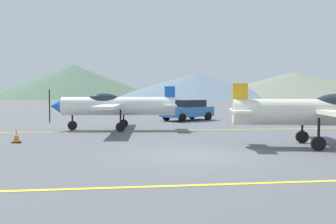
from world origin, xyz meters
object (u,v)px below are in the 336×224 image
at_px(airplane_near, 323,111).
at_px(airplane_mid, 114,105).
at_px(car_sedan, 188,110).
at_px(traffic_cone_front, 16,136).

xyz_separation_m(airplane_near, airplane_mid, (-8.49, 7.79, 0.00)).
bearing_deg(car_sedan, traffic_cone_front, -129.51).
distance_m(airplane_near, airplane_mid, 11.53).
relative_size(airplane_near, car_sedan, 1.87).
bearing_deg(airplane_near, airplane_mid, 137.47).
bearing_deg(car_sedan, airplane_mid, -129.75).
distance_m(airplane_mid, traffic_cone_front, 6.59).
height_order(airplane_near, airplane_mid, same).
relative_size(airplane_near, traffic_cone_front, 14.47).
bearing_deg(airplane_near, car_sedan, 101.27).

